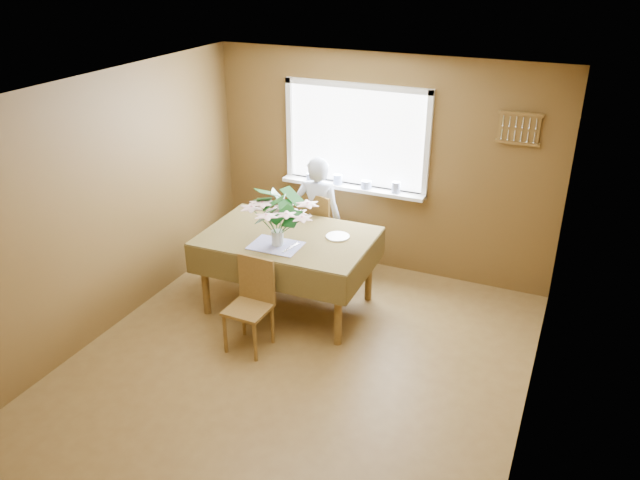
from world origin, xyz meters
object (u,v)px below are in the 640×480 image
at_px(chair_near, 252,299).
at_px(dining_table, 288,244).
at_px(chair_far, 321,230).
at_px(flower_bouquet, 277,213).
at_px(seated_woman, 318,217).

bearing_deg(chair_near, dining_table, 91.43).
height_order(chair_far, flower_bouquet, flower_bouquet).
height_order(chair_near, seated_woman, seated_woman).
bearing_deg(chair_near, seated_woman, 92.15).
xyz_separation_m(dining_table, chair_near, (-0.00, -0.76, -0.24)).
bearing_deg(dining_table, chair_near, -91.41).
xyz_separation_m(dining_table, chair_far, (0.01, 0.83, -0.18)).
xyz_separation_m(chair_far, flower_bouquet, (0.01, -1.07, 0.62)).
xyz_separation_m(chair_far, seated_woman, (-0.02, -0.04, 0.17)).
bearing_deg(flower_bouquet, chair_near, -91.59).
bearing_deg(chair_far, dining_table, 107.29).
bearing_deg(chair_near, chair_far, 91.24).
relative_size(dining_table, chair_near, 1.96).
distance_m(chair_near, flower_bouquet, 0.86).
height_order(dining_table, seated_woman, seated_woman).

